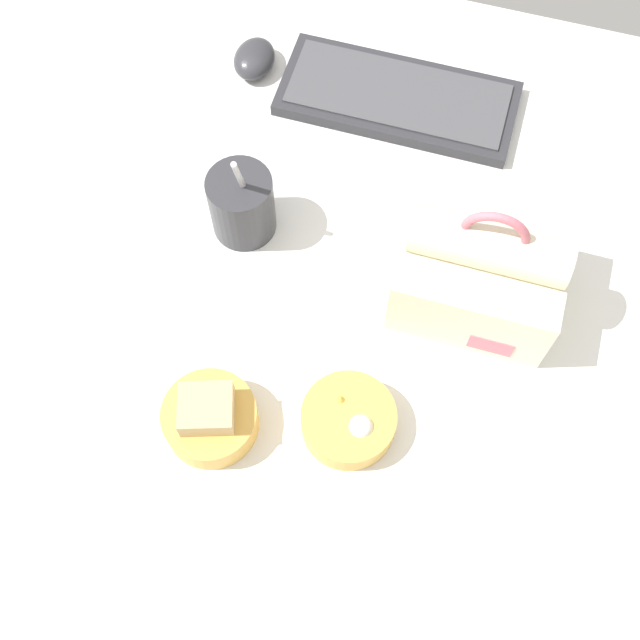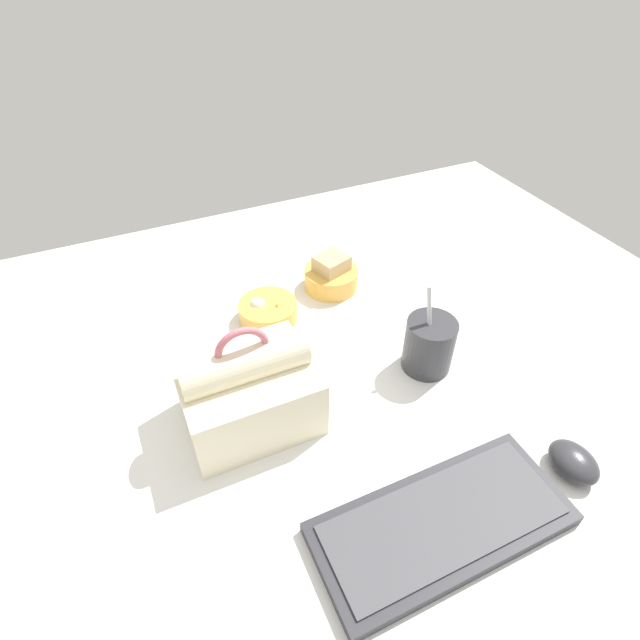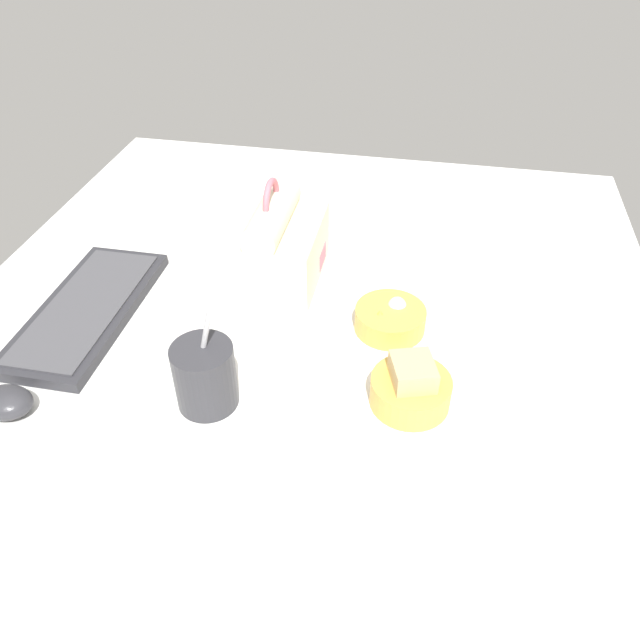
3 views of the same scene
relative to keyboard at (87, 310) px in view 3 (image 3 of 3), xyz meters
The scene contains 7 objects.
desk_surface 33.77cm from the keyboard, 96.46° to the right, with size 140.00×110.00×2.00cm.
keyboard is the anchor object (origin of this frame).
lunch_bag 30.97cm from the keyboard, 58.57° to the right, with size 18.57×15.25×17.79cm.
soup_cup 28.41cm from the keyboard, 119.58° to the right, with size 8.05×8.05×15.43cm.
bento_bowl_sandwich 51.48cm from the keyboard, 100.05° to the right, with size 10.61×10.61×7.06cm.
bento_bowl_snacks 46.78cm from the keyboard, 82.89° to the right, with size 10.65×10.65×4.66cm.
computer_mouse 20.78cm from the keyboard, behind, with size 5.57×7.27×3.60cm.
Camera 3 is at (-63.88, -16.54, 62.66)cm, focal length 35.00 mm.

